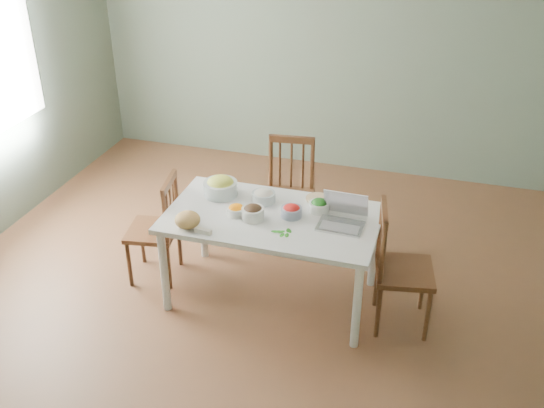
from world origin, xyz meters
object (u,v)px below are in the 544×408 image
(chair_left, at_px, (152,228))
(laptop, at_px, (341,214))
(chair_right, at_px, (405,269))
(dining_table, at_px, (272,257))
(chair_far, at_px, (288,196))
(bread_boule, at_px, (188,220))
(bowl_squash, at_px, (221,186))

(chair_left, xyz_separation_m, laptop, (1.51, -0.01, 0.39))
(chair_right, bearing_deg, dining_table, 78.51)
(chair_far, xyz_separation_m, chair_right, (1.08, -0.80, -0.00))
(dining_table, distance_m, chair_far, 0.79)
(dining_table, xyz_separation_m, laptop, (0.51, -0.01, 0.48))
(chair_left, bearing_deg, dining_table, 80.16)
(bread_boule, bearing_deg, laptop, 16.85)
(chair_left, bearing_deg, laptop, 79.92)
(chair_far, height_order, chair_left, chair_far)
(dining_table, relative_size, bread_boule, 8.56)
(chair_left, distance_m, chair_right, 1.99)
(bread_boule, relative_size, laptop, 0.56)
(chair_far, relative_size, chair_right, 1.00)
(bowl_squash, distance_m, laptop, 1.01)
(bread_boule, distance_m, bowl_squash, 0.52)
(dining_table, xyz_separation_m, chair_left, (-1.00, 0.00, 0.08))
(dining_table, xyz_separation_m, chair_right, (1.00, -0.03, 0.11))
(dining_table, height_order, laptop, laptop)
(chair_left, distance_m, bread_boule, 0.67)
(chair_far, height_order, laptop, chair_far)
(chair_left, distance_m, laptop, 1.56)
(chair_far, bearing_deg, dining_table, -90.56)
(bread_boule, bearing_deg, bowl_squash, 84.22)
(chair_far, distance_m, chair_left, 1.20)
(bread_boule, bearing_deg, dining_table, 31.43)
(bowl_squash, height_order, laptop, laptop)
(chair_far, relative_size, laptop, 2.96)
(laptop, bearing_deg, chair_far, 129.25)
(chair_left, distance_m, bowl_squash, 0.66)
(dining_table, xyz_separation_m, chair_far, (-0.09, 0.78, 0.11))
(chair_right, relative_size, bread_boule, 5.25)
(dining_table, bearing_deg, chair_left, 179.87)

